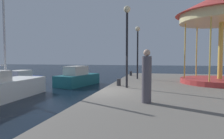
{
  "coord_description": "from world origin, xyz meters",
  "views": [
    {
      "loc": [
        2.72,
        -8.94,
        2.36
      ],
      "look_at": [
        -0.11,
        3.09,
        1.66
      ],
      "focal_mm": 30.48,
      "sensor_mm": 36.0,
      "label": 1
    }
  ],
  "objects": [
    {
      "name": "ground_plane",
      "position": [
        0.0,
        0.0,
        0.0
      ],
      "size": [
        120.0,
        120.0,
        0.0
      ],
      "primitive_type": "plane",
      "color": "black"
    },
    {
      "name": "motorboat_teal",
      "position": [
        -4.12,
        6.76,
        0.65
      ],
      "size": [
        2.83,
        4.69,
        1.72
      ],
      "color": "#19606B",
      "rests_on": "ground"
    },
    {
      "name": "motorboat_blue",
      "position": [
        -8.89,
        5.22,
        0.5
      ],
      "size": [
        1.83,
        4.23,
        1.34
      ],
      "color": "navy",
      "rests_on": "ground"
    },
    {
      "name": "lamp_post_far_end",
      "position": [
        1.28,
        5.82,
        3.58
      ],
      "size": [
        0.36,
        0.36,
        4.03
      ],
      "color": "black",
      "rests_on": "quay_dock"
    },
    {
      "name": "bollard_south",
      "position": [
        0.59,
        1.83,
        1.0
      ],
      "size": [
        0.24,
        0.24,
        0.4
      ],
      "primitive_type": "cylinder",
      "color": "#2D2D33",
      "rests_on": "quay_dock"
    },
    {
      "name": "carousel",
      "position": [
        6.61,
        4.22,
        5.05
      ],
      "size": [
        5.51,
        5.51,
        5.66
      ],
      "color": "#B23333",
      "rests_on": "quay_dock"
    },
    {
      "name": "person_far_corner",
      "position": [
        2.38,
        -2.15,
        1.69
      ],
      "size": [
        0.34,
        0.34,
        1.89
      ],
      "color": "#514C56",
      "rests_on": "quay_dock"
    },
    {
      "name": "bollard_north",
      "position": [
        0.4,
        8.47,
        1.0
      ],
      "size": [
        0.24,
        0.24,
        0.4
      ],
      "primitive_type": "cylinder",
      "color": "#2D2D33",
      "rests_on": "quay_dock"
    },
    {
      "name": "lamp_post_mid_promenade",
      "position": [
        1.16,
        1.16,
        3.77
      ],
      "size": [
        0.36,
        0.36,
        4.35
      ],
      "color": "black",
      "rests_on": "quay_dock"
    }
  ]
}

